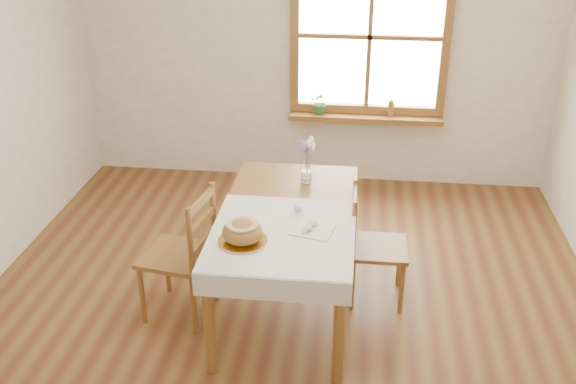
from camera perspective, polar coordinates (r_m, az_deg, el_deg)
name	(u,v)px	position (r m, az deg, el deg)	size (l,w,h in m)	color
ground	(283,330)	(4.47, -0.46, -12.14)	(5.00, 5.00, 0.00)	brown
room_walls	(282,87)	(3.66, -0.56, 9.30)	(4.60, 5.10, 2.65)	white
window	(370,37)	(6.08, 7.29, 13.54)	(1.46, 0.08, 1.46)	brown
window_sill	(365,118)	(6.23, 6.89, 6.57)	(1.46, 0.20, 0.05)	brown
dining_table	(288,223)	(4.34, 0.00, -2.78)	(0.90, 1.60, 0.75)	brown
table_linen	(282,234)	(4.04, -0.51, -3.75)	(0.91, 0.99, 0.01)	silver
chair_left	(177,253)	(4.43, -9.83, -5.40)	(0.44, 0.46, 0.95)	brown
chair_right	(378,246)	(4.58, 8.05, -4.78)	(0.40, 0.42, 0.86)	brown
bread_plate	(243,241)	(3.95, -4.04, -4.36)	(0.29, 0.29, 0.02)	white
bread_loaf	(242,230)	(3.91, -4.08, -3.39)	(0.25, 0.25, 0.14)	#A46F3A
egg_napkin	(313,230)	(4.06, 2.20, -3.41)	(0.25, 0.21, 0.01)	silver
eggs	(313,226)	(4.05, 2.21, -3.08)	(0.19, 0.17, 0.04)	silver
salt_shaker	(298,209)	(4.23, 0.91, -1.50)	(0.04, 0.04, 0.08)	white
pepper_shaker	(297,206)	(4.27, 0.82, -1.25)	(0.04, 0.04, 0.08)	white
flower_vase	(306,178)	(4.69, 1.65, 1.30)	(0.08, 0.08, 0.09)	white
lavender_bouquet	(307,155)	(4.62, 1.68, 3.26)	(0.14, 0.14, 0.26)	#7B5EA7
potted_plant	(320,105)	(6.20, 2.90, 7.73)	(0.20, 0.22, 0.17)	#2D6A2A
amber_bottle	(391,108)	(6.20, 9.14, 7.38)	(0.06, 0.06, 0.17)	#A2651E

